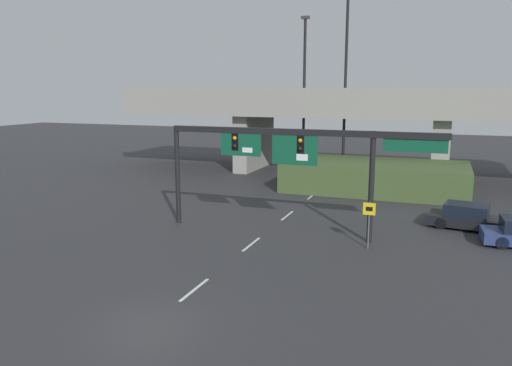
# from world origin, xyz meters

# --- Properties ---
(ground_plane) EXTENTS (160.00, 160.00, 0.00)m
(ground_plane) POSITION_xyz_m (0.00, 0.00, 0.00)
(ground_plane) COLOR #2D2D30
(lane_markings) EXTENTS (0.14, 27.33, 0.01)m
(lane_markings) POSITION_xyz_m (0.00, 15.72, 0.00)
(lane_markings) COLOR silver
(lane_markings) RESTS_ON ground
(signal_gantry) EXTENTS (14.88, 0.44, 5.72)m
(signal_gantry) POSITION_xyz_m (1.16, 11.94, 4.62)
(signal_gantry) COLOR black
(signal_gantry) RESTS_ON ground
(speed_limit_sign) EXTENTS (0.60, 0.11, 2.38)m
(speed_limit_sign) POSITION_xyz_m (5.65, 10.84, 1.55)
(speed_limit_sign) COLOR #4C4C4C
(speed_limit_sign) RESTS_ON ground
(highway_light_pole_near) EXTENTS (0.70, 0.36, 13.88)m
(highway_light_pole_near) POSITION_xyz_m (-2.81, 29.63, 7.32)
(highway_light_pole_near) COLOR black
(highway_light_pole_near) RESTS_ON ground
(highway_light_pole_far) EXTENTS (0.70, 0.36, 16.93)m
(highway_light_pole_far) POSITION_xyz_m (0.73, 29.89, 8.84)
(highway_light_pole_far) COLOR black
(highway_light_pole_far) RESTS_ON ground
(overpass_bridge) EXTENTS (40.96, 9.76, 7.87)m
(overpass_bridge) POSITION_xyz_m (0.00, 32.87, 5.66)
(overpass_bridge) COLOR gray
(overpass_bridge) RESTS_ON ground
(grass_embankment) EXTENTS (13.63, 7.15, 2.21)m
(grass_embankment) POSITION_xyz_m (4.09, 25.63, 1.10)
(grass_embankment) COLOR #42562D
(grass_embankment) RESTS_ON ground
(parked_sedan_near_right) EXTENTS (4.66, 2.60, 1.41)m
(parked_sedan_near_right) POSITION_xyz_m (10.42, 16.50, 0.65)
(parked_sedan_near_right) COLOR black
(parked_sedan_near_right) RESTS_ON ground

